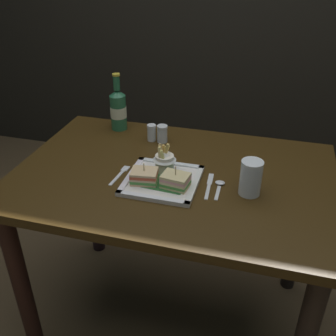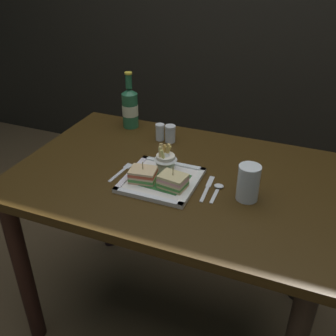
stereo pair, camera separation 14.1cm
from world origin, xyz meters
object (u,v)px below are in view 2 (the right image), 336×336
at_px(fries_cup, 165,160).
at_px(beer_bottle, 130,107).
at_px(dining_table, 174,201).
at_px(water_glass, 248,184).
at_px(spoon, 218,188).
at_px(sandwich_half_left, 143,175).
at_px(pepper_shaker, 170,135).
at_px(fork, 122,171).
at_px(salt_shaker, 160,133).
at_px(square_plate, 161,180).
at_px(sandwich_half_right, 173,181).
at_px(knife, 208,187).

bearing_deg(fries_cup, beer_bottle, 133.34).
distance_m(dining_table, fries_cup, 0.19).
distance_m(dining_table, water_glass, 0.34).
distance_m(fries_cup, water_glass, 0.32).
xyz_separation_m(dining_table, spoon, (0.18, -0.05, 0.13)).
xyz_separation_m(sandwich_half_left, beer_bottle, (-0.26, 0.42, 0.06)).
xyz_separation_m(water_glass, pepper_shaker, (-0.40, 0.30, -0.02)).
bearing_deg(water_glass, spoon, 171.50).
distance_m(fries_cup, fork, 0.17).
distance_m(fork, salt_shaker, 0.30).
height_order(square_plate, sandwich_half_right, sandwich_half_right).
bearing_deg(square_plate, water_glass, 2.24).
bearing_deg(sandwich_half_left, pepper_shaker, 95.50).
distance_m(water_glass, spoon, 0.12).
bearing_deg(salt_shaker, knife, -43.31).
xyz_separation_m(square_plate, beer_bottle, (-0.32, 0.39, 0.09)).
bearing_deg(sandwich_half_left, beer_bottle, 121.89).
xyz_separation_m(sandwich_half_left, fries_cup, (0.05, 0.09, 0.02)).
height_order(water_glass, spoon, water_glass).
relative_size(sandwich_half_left, sandwich_half_right, 1.01).
bearing_deg(fork, beer_bottle, 111.87).
relative_size(sandwich_half_right, knife, 0.60).
relative_size(sandwich_half_right, fork, 0.70).
bearing_deg(square_plate, sandwich_half_left, -152.09).
height_order(water_glass, knife, water_glass).
bearing_deg(spoon, salt_shaker, 140.18).
distance_m(fork, spoon, 0.37).
height_order(square_plate, spoon, square_plate).
xyz_separation_m(knife, salt_shaker, (-0.30, 0.29, 0.03)).
xyz_separation_m(beer_bottle, salt_shaker, (0.18, -0.08, -0.06)).
bearing_deg(salt_shaker, beer_bottle, 156.83).
relative_size(water_glass, spoon, 1.06).
bearing_deg(water_glass, sandwich_half_left, -173.40).
xyz_separation_m(fries_cup, pepper_shaker, (-0.08, 0.25, -0.02)).
xyz_separation_m(square_plate, spoon, (0.20, 0.03, -0.00)).
xyz_separation_m(sandwich_half_left, knife, (0.22, 0.05, -0.03)).
bearing_deg(dining_table, beer_bottle, 137.18).
height_order(fork, pepper_shaker, pepper_shaker).
height_order(fries_cup, water_glass, same).
bearing_deg(sandwich_half_left, fork, 159.93).
bearing_deg(pepper_shaker, dining_table, -64.67).
relative_size(square_plate, beer_bottle, 1.01).
bearing_deg(sandwich_half_right, beer_bottle, 131.79).
height_order(dining_table, spoon, spoon).
distance_m(water_glass, pepper_shaker, 0.50).
relative_size(beer_bottle, spoon, 2.16).
height_order(sandwich_half_left, water_glass, water_glass).
xyz_separation_m(water_glass, spoon, (-0.10, 0.02, -0.05)).
bearing_deg(knife, sandwich_half_right, -153.40).
distance_m(square_plate, beer_bottle, 0.51).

